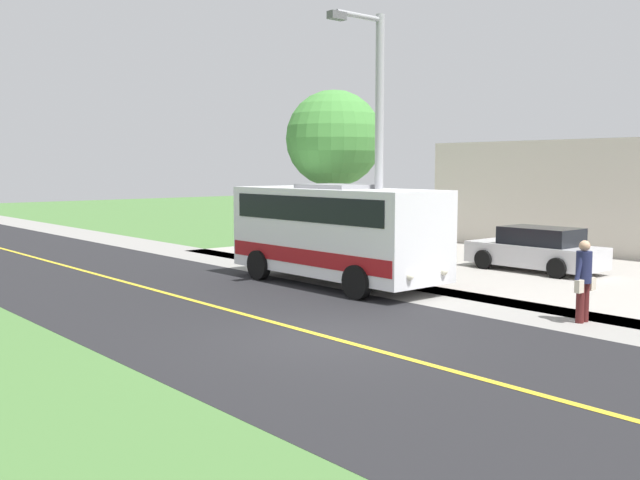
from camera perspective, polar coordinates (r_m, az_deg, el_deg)
The scene contains 9 objects.
ground_plane at distance 14.47m, azimuth 0.63°, elevation -7.78°, with size 120.00×120.00×0.00m, color #477238.
road_surface at distance 14.47m, azimuth 0.63°, elevation -7.77°, with size 8.00×100.00×0.01m, color black.
sidewalk at distance 18.25m, azimuth 13.01°, elevation -5.05°, with size 2.40×100.00×0.01m, color gray.
road_centre_line at distance 14.46m, azimuth 0.63°, elevation -7.75°, with size 0.16×100.00×0.00m, color gold.
shuttle_bus_front at distance 20.68m, azimuth 1.25°, elevation 0.84°, with size 2.64×7.05×2.91m.
pedestrian_with_bags at distance 16.68m, azimuth 20.28°, elevation -2.87°, with size 0.72×0.34×1.82m.
street_light_pole at distance 19.97m, azimuth 4.49°, elevation 8.05°, with size 1.97×0.24×7.55m.
parked_car_near at distance 24.48m, azimuth 16.88°, elevation -0.78°, with size 2.03×4.41×1.45m.
tree_curbside at distance 25.03m, azimuth 1.11°, elevation 8.02°, with size 3.35×3.35×6.06m.
Camera 1 is at (9.31, 10.54, 3.41)m, focal length 40.12 mm.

